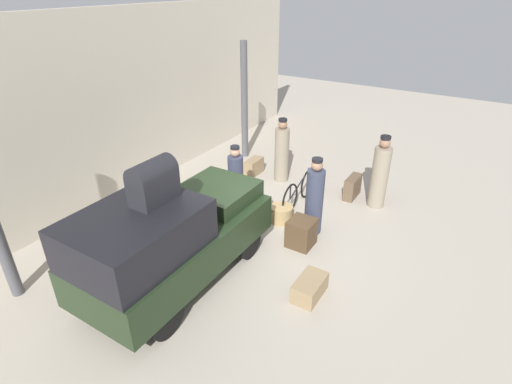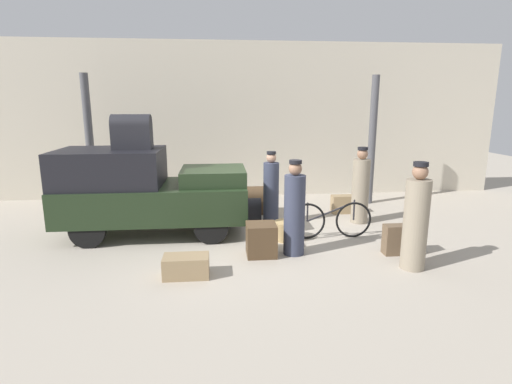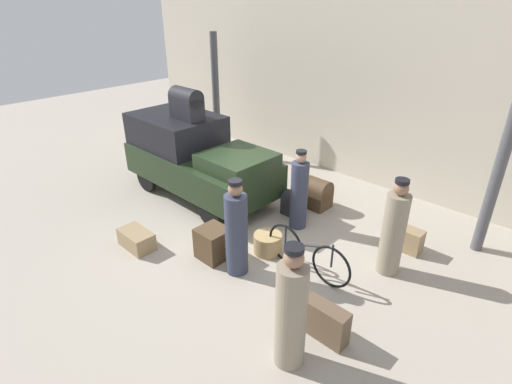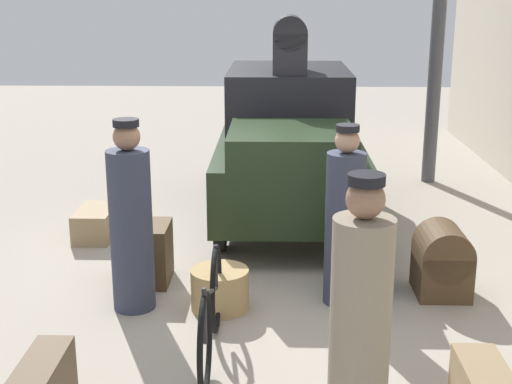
% 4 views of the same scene
% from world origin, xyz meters
% --- Properties ---
extents(ground_plane, '(30.00, 30.00, 0.00)m').
position_xyz_m(ground_plane, '(0.00, 0.00, 0.00)').
color(ground_plane, '#A89E8E').
extents(station_building_facade, '(16.00, 0.15, 4.50)m').
position_xyz_m(station_building_facade, '(0.00, 4.08, 2.25)').
color(station_building_facade, beige).
rests_on(station_building_facade, ground).
extents(canopy_pillar_left, '(0.20, 0.20, 3.49)m').
position_xyz_m(canopy_pillar_left, '(-3.84, 2.75, 1.75)').
color(canopy_pillar_left, '#4C4C51').
rests_on(canopy_pillar_left, ground).
extents(canopy_pillar_right, '(0.20, 0.20, 3.49)m').
position_xyz_m(canopy_pillar_right, '(3.64, 2.75, 1.75)').
color(canopy_pillar_right, '#4C4C51').
rests_on(canopy_pillar_right, ground).
extents(truck, '(3.85, 1.73, 1.83)m').
position_xyz_m(truck, '(-2.11, 0.56, 0.98)').
color(truck, black).
rests_on(truck, ground).
extents(bicycle, '(1.74, 0.04, 0.81)m').
position_xyz_m(bicycle, '(1.72, -0.11, 0.39)').
color(bicycle, black).
rests_on(bicycle, ground).
extents(wicker_basket, '(0.54, 0.54, 0.38)m').
position_xyz_m(wicker_basket, '(0.81, -0.12, 0.19)').
color(wicker_basket, tan).
rests_on(wicker_basket, ground).
extents(porter_lifting_near_truck, '(0.41, 0.41, 1.83)m').
position_xyz_m(porter_lifting_near_truck, '(2.69, -1.77, 0.84)').
color(porter_lifting_near_truck, gray).
rests_on(porter_lifting_near_truck, ground).
extents(conductor_in_dark_uniform, '(0.36, 0.36, 1.70)m').
position_xyz_m(conductor_in_dark_uniform, '(0.63, 1.02, 0.78)').
color(conductor_in_dark_uniform, '#33384C').
rests_on(conductor_in_dark_uniform, ground).
extents(porter_carrying_trunk, '(0.39, 0.39, 1.77)m').
position_xyz_m(porter_carrying_trunk, '(0.80, -0.91, 0.81)').
color(porter_carrying_trunk, '#33384C').
rests_on(porter_carrying_trunk, ground).
extents(porter_with_bicycle, '(0.39, 0.39, 1.78)m').
position_xyz_m(porter_with_bicycle, '(2.72, 0.93, 0.82)').
color(porter_with_bicycle, gray).
rests_on(porter_with_bicycle, ground).
extents(trunk_large_brown, '(0.54, 0.52, 0.60)m').
position_xyz_m(trunk_large_brown, '(0.19, -0.93, 0.30)').
color(trunk_large_brown, '#4C3823').
rests_on(trunk_large_brown, ground).
extents(trunk_umber_medium, '(0.74, 0.42, 0.35)m').
position_xyz_m(trunk_umber_medium, '(-1.13, -1.74, 0.17)').
color(trunk_umber_medium, '#937A56').
rests_on(trunk_umber_medium, ground).
extents(suitcase_black_upright, '(0.68, 0.25, 0.56)m').
position_xyz_m(suitcase_black_upright, '(2.80, -1.11, 0.28)').
color(suitcase_black_upright, brown).
rests_on(suitcase_black_upright, ground).
extents(suitcase_tan_flat, '(0.56, 0.50, 0.69)m').
position_xyz_m(suitcase_tan_flat, '(0.41, 2.00, 0.34)').
color(suitcase_tan_flat, '#4C3823').
rests_on(suitcase_tan_flat, ground).
extents(trunk_wicker_pale, '(0.65, 0.30, 0.46)m').
position_xyz_m(trunk_wicker_pale, '(2.63, 1.78, 0.23)').
color(trunk_wicker_pale, '#937A56').
rests_on(trunk_wicker_pale, ground).
extents(trunk_barrel_dark, '(0.41, 0.37, 0.54)m').
position_xyz_m(trunk_barrel_dark, '(0.22, 1.35, 0.27)').
color(trunk_barrel_dark, '#232328').
rests_on(trunk_barrel_dark, ground).
extents(trunk_on_truck_roof, '(0.78, 0.43, 0.71)m').
position_xyz_m(trunk_on_truck_roof, '(-2.32, 0.56, 2.20)').
color(trunk_on_truck_roof, '#232328').
rests_on(trunk_on_truck_roof, truck).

